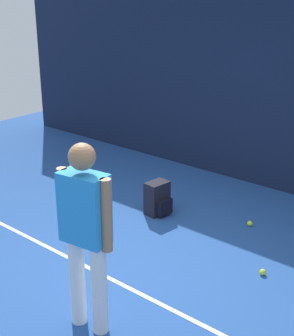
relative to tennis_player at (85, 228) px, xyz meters
name	(u,v)px	position (x,y,z in m)	size (l,w,h in m)	color
ground_plane	(123,265)	(-0.46, 0.93, -0.97)	(12.00, 12.00, 0.00)	#234C93
back_fence	(266,89)	(-0.46, 3.93, 0.46)	(10.00, 0.10, 2.86)	#141E38
court_line	(105,276)	(-0.46, 0.65, -0.96)	(9.00, 0.05, 0.00)	white
tennis_player	(85,228)	(0.00, 0.00, 0.00)	(0.53, 0.27, 1.70)	white
tennis_racket	(99,198)	(-1.89, 1.98, -0.95)	(0.62, 0.45, 0.03)	black
backpack	(158,199)	(-0.96, 2.14, -0.76)	(0.31, 0.32, 0.44)	black
tennis_ball_by_fence	(263,272)	(0.78, 1.72, -0.93)	(0.07, 0.07, 0.07)	#CCE033
tennis_ball_mid_court	(250,223)	(0.13, 2.61, -0.93)	(0.07, 0.07, 0.07)	#CCE033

